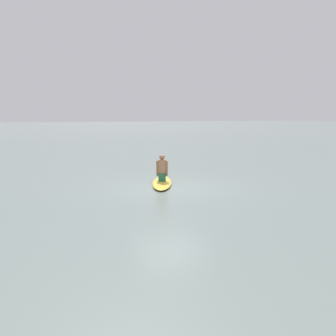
{
  "coord_description": "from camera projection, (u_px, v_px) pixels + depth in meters",
  "views": [
    {
      "loc": [
        -6.88,
        -11.49,
        2.51
      ],
      "look_at": [
        0.22,
        0.53,
        0.65
      ],
      "focal_mm": 40.54,
      "sensor_mm": 36.0,
      "label": 1
    }
  ],
  "objects": [
    {
      "name": "surfboard",
      "position": [
        162.0,
        183.0,
        14.35
      ],
      "size": [
        2.22,
        3.04,
        0.12
      ],
      "primitive_type": "ellipsoid",
      "rotation": [
        0.0,
        0.0,
        1.03
      ],
      "color": "gold",
      "rests_on": "ground"
    },
    {
      "name": "ground_plane",
      "position": [
        170.0,
        188.0,
        13.61
      ],
      "size": [
        400.0,
        400.0,
        0.0
      ],
      "primitive_type": "plane",
      "color": "slate"
    },
    {
      "name": "person_paddler",
      "position": [
        162.0,
        169.0,
        14.28
      ],
      "size": [
        0.42,
        0.43,
        1.01
      ],
      "rotation": [
        0.0,
        0.0,
        1.03
      ],
      "color": "#26664C",
      "rests_on": "surfboard"
    }
  ]
}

